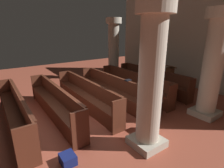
# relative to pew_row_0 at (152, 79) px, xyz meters

# --- Properties ---
(ground_plane) EXTENTS (19.20, 19.20, 0.00)m
(ground_plane) POSITION_rel_pew_row_0_xyz_m (0.73, -4.07, -0.51)
(ground_plane) COLOR #9E4733
(back_wall) EXTENTS (10.00, 0.16, 4.50)m
(back_wall) POSITION_rel_pew_row_0_xyz_m (0.73, 2.01, 1.74)
(back_wall) COLOR beige
(back_wall) RESTS_ON ground
(pew_row_0) EXTENTS (3.90, 0.47, 0.95)m
(pew_row_0) POSITION_rel_pew_row_0_xyz_m (0.00, 0.00, 0.00)
(pew_row_0) COLOR #562819
(pew_row_0) RESTS_ON ground
(pew_row_1) EXTENTS (3.90, 0.46, 0.95)m
(pew_row_1) POSITION_rel_pew_row_0_xyz_m (0.00, -1.11, 0.00)
(pew_row_1) COLOR #562819
(pew_row_1) RESTS_ON ground
(pew_row_2) EXTENTS (3.90, 0.46, 0.95)m
(pew_row_2) POSITION_rel_pew_row_0_xyz_m (0.00, -2.21, 0.00)
(pew_row_2) COLOR #562819
(pew_row_2) RESTS_ON ground
(pew_row_3) EXTENTS (3.90, 0.46, 0.95)m
(pew_row_3) POSITION_rel_pew_row_0_xyz_m (0.00, -3.32, 0.00)
(pew_row_3) COLOR #562819
(pew_row_3) RESTS_ON ground
(pew_row_4) EXTENTS (3.90, 0.46, 0.95)m
(pew_row_4) POSITION_rel_pew_row_0_xyz_m (0.00, -4.42, 0.00)
(pew_row_4) COLOR #562819
(pew_row_4) RESTS_ON ground
(pew_row_5) EXTENTS (3.90, 0.47, 0.95)m
(pew_row_5) POSITION_rel_pew_row_0_xyz_m (0.00, -5.53, 0.00)
(pew_row_5) COLOR #562819
(pew_row_5) RESTS_ON ground
(pillar_aisle_side) EXTENTS (0.83, 0.83, 3.24)m
(pillar_aisle_side) POSITION_rel_pew_row_0_xyz_m (2.73, -0.46, 1.18)
(pillar_aisle_side) COLOR #B6AD9A
(pillar_aisle_side) RESTS_ON ground
(pillar_far_side) EXTENTS (0.83, 0.83, 3.24)m
(pillar_far_side) POSITION_rel_pew_row_0_xyz_m (-2.68, -0.20, 1.18)
(pillar_far_side) COLOR #B6AD9A
(pillar_far_side) RESTS_ON ground
(pillar_aisle_rear) EXTENTS (0.78, 0.78, 3.24)m
(pillar_aisle_rear) POSITION_rel_pew_row_0_xyz_m (2.73, -3.12, 1.18)
(pillar_aisle_rear) COLOR #B6AD9A
(pillar_aisle_rear) RESTS_ON ground
(lectern) EXTENTS (0.48, 0.45, 1.08)m
(lectern) POSITION_rel_pew_row_0_xyz_m (0.22, 0.96, -0.06)
(lectern) COLOR brown
(lectern) RESTS_ON ground
(hymn_book) EXTENTS (0.15, 0.21, 0.03)m
(hymn_book) POSITION_rel_pew_row_0_xyz_m (0.71, -2.02, 0.45)
(hymn_book) COLOR black
(hymn_book) RESTS_ON pew_row_2
(kneeler_box_navy) EXTENTS (0.33, 0.29, 0.21)m
(kneeler_box_navy) POSITION_rel_pew_row_0_xyz_m (2.23, -4.89, -0.41)
(kneeler_box_navy) COLOR navy
(kneeler_box_navy) RESTS_ON ground
(kneeler_box_red) EXTENTS (0.33, 0.25, 0.25)m
(kneeler_box_red) POSITION_rel_pew_row_0_xyz_m (2.28, -2.78, -0.39)
(kneeler_box_red) COLOR maroon
(kneeler_box_red) RESTS_ON ground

